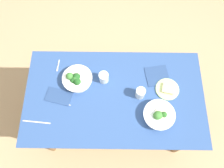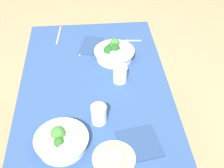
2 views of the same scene
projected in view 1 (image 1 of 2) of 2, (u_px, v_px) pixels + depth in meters
name	position (u px, v px, depth m)	size (l,w,h in m)	color
ground_plane	(114.00, 119.00, 2.51)	(6.00, 6.00, 0.00)	tan
dining_table	(114.00, 101.00, 1.95)	(1.46, 0.83, 0.73)	#2D4C84
broccoli_bowl_far	(77.00, 79.00, 1.86)	(0.25, 0.25, 0.10)	white
broccoli_bowl_near	(159.00, 115.00, 1.74)	(0.25, 0.25, 0.10)	white
bread_side_plate	(167.00, 89.00, 1.86)	(0.19, 0.19, 0.03)	#B7D684
water_glass_center	(104.00, 77.00, 1.86)	(0.08, 0.08, 0.09)	silver
water_glass_side	(140.00, 93.00, 1.80)	(0.08, 0.08, 0.10)	silver
fork_by_far_bowl	(65.00, 103.00, 1.82)	(0.09, 0.05, 0.00)	#B7B7BC
fork_by_near_bowl	(58.00, 66.00, 1.95)	(0.02, 0.11, 0.00)	#B7B7BC
table_knife_left	(37.00, 122.00, 1.76)	(0.22, 0.01, 0.00)	#B7B7BC
napkin_folded_upper	(59.00, 96.00, 1.84)	(0.21, 0.12, 0.01)	navy
napkin_folded_lower	(157.00, 76.00, 1.91)	(0.19, 0.18, 0.01)	navy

